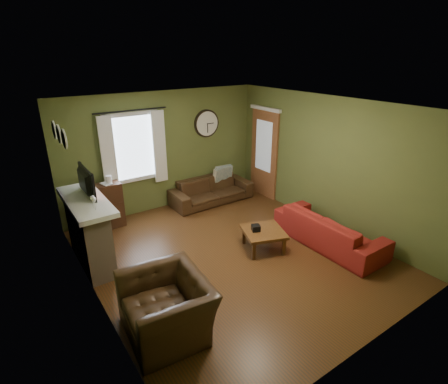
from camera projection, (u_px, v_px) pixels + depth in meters
floor at (232, 255)px, 6.21m from camera, size 4.60×5.20×0.00m
ceiling at (234, 106)px, 5.22m from camera, size 4.60×5.20×0.00m
wall_left at (89, 224)px, 4.51m from camera, size 0.00×5.20×2.60m
wall_right at (327, 163)px, 6.92m from camera, size 0.00×5.20×2.60m
wall_back at (164, 151)px, 7.70m from camera, size 4.60×0.00×2.60m
wall_front at (375, 260)px, 3.73m from camera, size 4.60×0.00×2.60m
fireplace at (89, 234)px, 5.78m from camera, size 0.40×1.40×1.10m
firebox at (103, 244)px, 5.97m from camera, size 0.04×0.60×0.55m
mantel at (86, 201)px, 5.57m from camera, size 0.58×1.60×0.08m
tv at (82, 186)px, 5.61m from camera, size 0.08×0.60×0.35m
tv_screen at (87, 181)px, 5.63m from camera, size 0.02×0.62×0.36m
medallion_left at (64, 139)px, 4.77m from camera, size 0.28×0.28×0.03m
medallion_mid at (59, 134)px, 5.04m from camera, size 0.28×0.28×0.03m
medallion_right at (54, 130)px, 5.31m from camera, size 0.28×0.28×0.03m
window_pane at (133, 147)px, 7.24m from camera, size 1.00×0.02×1.30m
curtain_rod at (131, 111)px, 6.87m from camera, size 0.03×0.03×1.50m
curtain_left at (108, 155)px, 6.90m from camera, size 0.28×0.04×1.55m
curtain_right at (159, 147)px, 7.47m from camera, size 0.28×0.04×1.55m
wall_clock at (207, 124)px, 8.05m from camera, size 0.64×0.06×0.64m
door at (264, 154)px, 8.41m from camera, size 0.05×0.90×2.10m
bookshelf at (103, 207)px, 6.98m from camera, size 0.78×0.33×0.93m
book at (102, 184)px, 6.79m from camera, size 0.22×0.27×0.02m
sofa_brown at (211, 190)px, 8.29m from camera, size 1.96×0.77×0.57m
pillow_left at (223, 174)px, 8.55m from camera, size 0.44×0.16×0.43m
pillow_right at (220, 175)px, 8.49m from camera, size 0.38×0.16×0.37m
sofa_red at (329, 229)px, 6.44m from camera, size 0.82×2.10×0.61m
armchair at (167, 307)px, 4.41m from camera, size 1.10×1.23×0.75m
coffee_table at (263, 240)px, 6.33m from camera, size 0.90×0.90×0.38m
tissue_box at (256, 229)px, 6.25m from camera, size 0.19×0.19×0.11m
wine_glass_a at (95, 204)px, 5.14m from camera, size 0.07×0.07×0.20m
wine_glass_b at (93, 202)px, 5.20m from camera, size 0.07×0.07×0.20m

